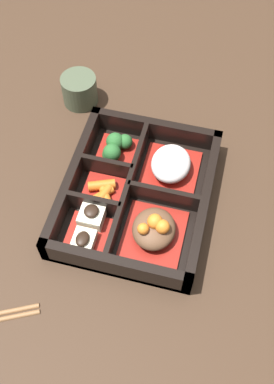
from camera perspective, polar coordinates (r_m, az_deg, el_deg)
ground_plane at (r=0.74m, az=0.00°, el=-1.04°), size 3.00×3.00×0.00m
bento_base at (r=0.73m, az=0.00°, el=-0.83°), size 0.28×0.23×0.01m
bento_rim at (r=0.72m, az=-0.29°, el=0.02°), size 0.28×0.23×0.05m
bowl_rice at (r=0.74m, az=4.30°, el=3.40°), size 0.10×0.09×0.04m
bowl_stew at (r=0.68m, az=2.17°, el=-4.78°), size 0.10×0.09×0.05m
bowl_greens at (r=0.77m, az=-2.76°, el=5.58°), size 0.07×0.06×0.04m
bowl_carrots at (r=0.73m, az=-4.37°, el=0.07°), size 0.06×0.06×0.02m
bowl_tofu at (r=0.69m, az=-6.19°, el=-4.51°), size 0.09×0.06×0.04m
tea_cup at (r=0.86m, az=-7.32°, el=12.81°), size 0.07×0.07×0.06m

